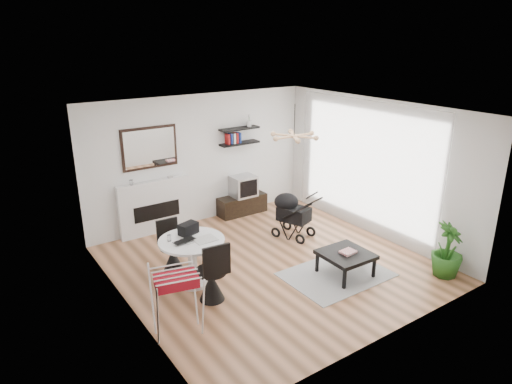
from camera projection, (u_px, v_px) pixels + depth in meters
floor at (271, 264)px, 8.02m from camera, size 5.00×5.00×0.00m
ceiling at (272, 110)px, 7.13m from camera, size 5.00×5.00×0.00m
wall_back at (201, 159)px, 9.52m from camera, size 5.00×0.00×5.00m
wall_left at (124, 225)px, 6.24m from camera, size 0.00×5.00×5.00m
wall_right at (374, 168)px, 8.91m from camera, size 0.00×5.00×5.00m
sheer_curtain at (363, 166)px, 9.01m from camera, size 0.04×3.60×2.60m
fireplace at (155, 200)px, 9.09m from camera, size 1.50×0.17×2.16m
shelf_lower at (240, 143)px, 9.81m from camera, size 0.90×0.25×0.04m
shelf_upper at (239, 129)px, 9.71m from camera, size 0.90×0.25×0.04m
pendant_lamp at (294, 136)px, 7.92m from camera, size 0.90×0.90×0.10m
tv_console at (242, 205)px, 10.21m from camera, size 1.12×0.39×0.42m
crt_tv at (243, 186)px, 10.08m from camera, size 0.53×0.46×0.46m
dining_table at (192, 255)px, 7.25m from camera, size 1.05×1.05×0.77m
laptop at (186, 242)px, 7.05m from camera, size 0.41×0.30×0.03m
black_bag at (188, 229)px, 7.35m from camera, size 0.35×0.27×0.19m
newspaper at (205, 239)px, 7.17m from camera, size 0.35×0.29×0.01m
drinking_glass at (169, 238)px, 7.11m from camera, size 0.06×0.06×0.10m
chair_far at (172, 255)px, 7.75m from camera, size 0.42×0.42×0.87m
chair_near at (212, 282)px, 6.84m from camera, size 0.47×0.49×0.99m
drying_rack at (177, 302)px, 6.00m from camera, size 0.74×0.71×0.94m
stroller at (291, 216)px, 9.01m from camera, size 0.73×0.89×0.98m
rug at (336, 274)px, 7.66m from camera, size 1.71×1.24×0.01m
coffee_table at (346, 255)px, 7.55m from camera, size 0.79×0.79×0.40m
magazines at (348, 252)px, 7.52m from camera, size 0.26×0.21×0.04m
potted_plant at (447, 250)px, 7.50m from camera, size 0.65×0.65×0.92m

